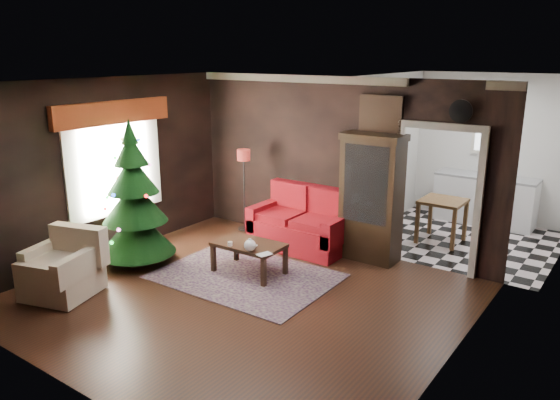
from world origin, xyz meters
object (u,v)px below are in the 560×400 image
Objects in this scene: curio_cabinet at (371,201)px; floor_lamp at (244,190)px; christmas_tree at (134,198)px; coffee_table at (249,258)px; loveseat at (301,219)px; wall_clock at (461,111)px; kitchen_table at (442,221)px; teapot at (250,245)px; armchair at (60,264)px.

floor_lamp is (-2.31, -0.27, -0.12)m from curio_cabinet.
christmas_tree is 2.18× the size of coffee_table.
loveseat is 1.36m from coffee_table.
kitchen_table is at bearing 113.75° from wall_clock.
curio_cabinet reaches higher than teapot.
coffee_table is at bearing -91.15° from loveseat.
teapot is at bearing -48.70° from floor_lamp.
loveseat is 0.77× the size of christmas_tree.
coffee_table is at bearing 131.60° from teapot.
coffee_table is (-1.18, -1.56, -0.71)m from curio_cabinet.
christmas_tree reaches higher than coffee_table.
teapot is at bearing -116.50° from kitchen_table.
teapot is (1.85, 0.45, -0.49)m from christmas_tree.
curio_cabinet is at bearing 6.57° from floor_lamp.
christmas_tree is at bearing 76.77° from armchair.
wall_clock is (1.20, 0.18, 1.43)m from curio_cabinet.
kitchen_table reaches higher than teapot.
curio_cabinet is 1.67m from kitchen_table.
wall_clock reaches higher than armchair.
floor_lamp reaches higher than loveseat.
kitchen_table is at bearing 42.51° from loveseat.
coffee_table is at bearing -121.47° from kitchen_table.
floor_lamp reaches higher than coffee_table.
christmas_tree is at bearing -156.99° from coffee_table.
teapot is (1.35, -1.53, -0.27)m from floor_lamp.
curio_cabinet is 5.94× the size of wall_clock.
wall_clock is at bearing 9.66° from loveseat.
wall_clock reaches higher than loveseat.
armchair is 5.78m from wall_clock.
armchair is 6.06m from kitchen_table.
loveseat is at bearing 48.22° from armchair.
armchair reaches higher than coffee_table.
coffee_table is (-0.03, -1.34, -0.26)m from loveseat.
loveseat is 1.25m from curio_cabinet.
curio_cabinet is 1.32× the size of floor_lamp.
coffee_table is (1.13, -1.29, -0.59)m from floor_lamp.
teapot is (-0.96, -1.80, -0.39)m from curio_cabinet.
curio_cabinet is 10.02× the size of teapot.
christmas_tree is (-0.51, -1.98, 0.22)m from floor_lamp.
floor_lamp is 2.06m from christmas_tree.
coffee_table is 0.46m from teapot.
curio_cabinet is 1.88m from wall_clock.
floor_lamp is 3.38m from armchair.
teapot is at bearing -118.09° from curio_cabinet.
curio_cabinet is 4.55m from armchair.
teapot is at bearing 13.68° from christmas_tree.
loveseat is at bearing 2.27° from floor_lamp.
armchair is at bearing -136.10° from wall_clock.
floor_lamp reaches higher than armchair.
floor_lamp reaches higher than teapot.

